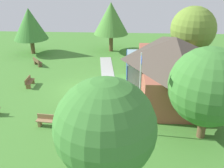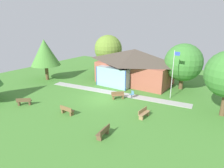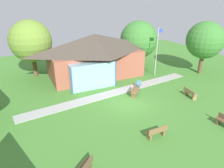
{
  "view_description": "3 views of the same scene",
  "coord_description": "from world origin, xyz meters",
  "px_view_note": "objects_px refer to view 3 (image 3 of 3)",
  "views": [
    {
      "loc": [
        21.08,
        3.84,
        10.17
      ],
      "look_at": [
        0.76,
        2.73,
        0.99
      ],
      "focal_mm": 42.34,
      "sensor_mm": 36.0,
      "label": 1
    },
    {
      "loc": [
        12.42,
        -16.75,
        8.48
      ],
      "look_at": [
        -0.08,
        2.22,
        1.26
      ],
      "focal_mm": 31.21,
      "sensor_mm": 36.0,
      "label": 2
    },
    {
      "loc": [
        -8.05,
        -13.73,
        8.66
      ],
      "look_at": [
        -0.73,
        1.62,
        1.39
      ],
      "focal_mm": 32.65,
      "sensor_mm": 36.0,
      "label": 3
    }
  ],
  "objects_px": {
    "bench_front_center": "(157,132)",
    "bench_mid_right": "(190,93)",
    "tree_east_hedge": "(205,40)",
    "tree_behind_pavilion_right": "(139,40)",
    "patio_chair_lawn_spare": "(139,85)",
    "tree_behind_pavilion_left": "(31,41)",
    "pavilion": "(95,55)",
    "flagpole": "(157,50)",
    "bench_rear_near_path": "(135,91)"
  },
  "relations": [
    {
      "from": "bench_mid_right",
      "to": "bench_rear_near_path",
      "type": "height_order",
      "value": "same"
    },
    {
      "from": "bench_rear_near_path",
      "to": "tree_east_hedge",
      "type": "relative_size",
      "value": 0.22
    },
    {
      "from": "pavilion",
      "to": "bench_front_center",
      "type": "distance_m",
      "value": 12.82
    },
    {
      "from": "bench_mid_right",
      "to": "bench_front_center",
      "type": "relative_size",
      "value": 1.02
    },
    {
      "from": "tree_east_hedge",
      "to": "bench_front_center",
      "type": "bearing_deg",
      "value": -147.49
    },
    {
      "from": "bench_front_center",
      "to": "bench_mid_right",
      "type": "bearing_deg",
      "value": 27.82
    },
    {
      "from": "tree_east_hedge",
      "to": "tree_behind_pavilion_right",
      "type": "distance_m",
      "value": 7.91
    },
    {
      "from": "flagpole",
      "to": "bench_mid_right",
      "type": "distance_m",
      "value": 6.77
    },
    {
      "from": "patio_chair_lawn_spare",
      "to": "tree_behind_pavilion_right",
      "type": "height_order",
      "value": "tree_behind_pavilion_right"
    },
    {
      "from": "bench_front_center",
      "to": "tree_behind_pavilion_right",
      "type": "height_order",
      "value": "tree_behind_pavilion_right"
    },
    {
      "from": "flagpole",
      "to": "tree_behind_pavilion_left",
      "type": "height_order",
      "value": "tree_behind_pavilion_left"
    },
    {
      "from": "bench_front_center",
      "to": "tree_east_hedge",
      "type": "relative_size",
      "value": 0.24
    },
    {
      "from": "pavilion",
      "to": "flagpole",
      "type": "height_order",
      "value": "flagpole"
    },
    {
      "from": "tree_behind_pavilion_left",
      "to": "flagpole",
      "type": "bearing_deg",
      "value": -24.83
    },
    {
      "from": "bench_front_center",
      "to": "tree_behind_pavilion_right",
      "type": "distance_m",
      "value": 15.77
    },
    {
      "from": "tree_east_hedge",
      "to": "tree_behind_pavilion_right",
      "type": "height_order",
      "value": "tree_east_hedge"
    },
    {
      "from": "bench_rear_near_path",
      "to": "tree_east_hedge",
      "type": "height_order",
      "value": "tree_east_hedge"
    },
    {
      "from": "bench_mid_right",
      "to": "bench_front_center",
      "type": "distance_m",
      "value": 7.31
    },
    {
      "from": "flagpole",
      "to": "tree_east_hedge",
      "type": "relative_size",
      "value": 0.9
    },
    {
      "from": "pavilion",
      "to": "flagpole",
      "type": "distance_m",
      "value": 7.18
    },
    {
      "from": "bench_mid_right",
      "to": "tree_behind_pavilion_left",
      "type": "height_order",
      "value": "tree_behind_pavilion_left"
    },
    {
      "from": "pavilion",
      "to": "tree_behind_pavilion_left",
      "type": "relative_size",
      "value": 1.74
    },
    {
      "from": "tree_behind_pavilion_right",
      "to": "tree_behind_pavilion_left",
      "type": "bearing_deg",
      "value": 171.57
    },
    {
      "from": "tree_east_hedge",
      "to": "tree_behind_pavilion_left",
      "type": "distance_m",
      "value": 19.95
    },
    {
      "from": "tree_east_hedge",
      "to": "patio_chair_lawn_spare",
      "type": "bearing_deg",
      "value": -175.37
    },
    {
      "from": "flagpole",
      "to": "bench_front_center",
      "type": "bearing_deg",
      "value": -126.03
    },
    {
      "from": "patio_chair_lawn_spare",
      "to": "tree_behind_pavilion_right",
      "type": "bearing_deg",
      "value": -100.39
    },
    {
      "from": "bench_rear_near_path",
      "to": "tree_east_hedge",
      "type": "bearing_deg",
      "value": 146.04
    },
    {
      "from": "bench_rear_near_path",
      "to": "bench_front_center",
      "type": "bearing_deg",
      "value": 27.71
    },
    {
      "from": "flagpole",
      "to": "tree_behind_pavilion_left",
      "type": "bearing_deg",
      "value": 155.17
    },
    {
      "from": "pavilion",
      "to": "tree_behind_pavilion_left",
      "type": "xyz_separation_m",
      "value": [
        -6.42,
        3.02,
        1.58
      ]
    },
    {
      "from": "pavilion",
      "to": "patio_chair_lawn_spare",
      "type": "bearing_deg",
      "value": -63.51
    },
    {
      "from": "bench_front_center",
      "to": "patio_chair_lawn_spare",
      "type": "xyz_separation_m",
      "value": [
        3.21,
        7.22,
        0.01
      ]
    },
    {
      "from": "tree_east_hedge",
      "to": "tree_behind_pavilion_right",
      "type": "xyz_separation_m",
      "value": [
        -5.41,
        5.75,
        -0.48
      ]
    },
    {
      "from": "bench_mid_right",
      "to": "bench_front_center",
      "type": "height_order",
      "value": "same"
    },
    {
      "from": "pavilion",
      "to": "bench_front_center",
      "type": "height_order",
      "value": "pavilion"
    },
    {
      "from": "bench_rear_near_path",
      "to": "bench_mid_right",
      "type": "bearing_deg",
      "value": 105.43
    },
    {
      "from": "patio_chair_lawn_spare",
      "to": "pavilion",
      "type": "bearing_deg",
      "value": -43.0
    },
    {
      "from": "tree_behind_pavilion_left",
      "to": "bench_rear_near_path",
      "type": "bearing_deg",
      "value": -50.45
    },
    {
      "from": "pavilion",
      "to": "tree_behind_pavilion_right",
      "type": "height_order",
      "value": "tree_behind_pavilion_right"
    },
    {
      "from": "bench_rear_near_path",
      "to": "tree_behind_pavilion_right",
      "type": "xyz_separation_m",
      "value": [
        5.11,
        7.64,
        3.16
      ]
    },
    {
      "from": "bench_mid_right",
      "to": "tree_east_hedge",
      "type": "xyz_separation_m",
      "value": [
        6.08,
        4.49,
        3.64
      ]
    },
    {
      "from": "patio_chair_lawn_spare",
      "to": "tree_behind_pavilion_left",
      "type": "distance_m",
      "value": 12.96
    },
    {
      "from": "tree_east_hedge",
      "to": "tree_behind_pavilion_left",
      "type": "bearing_deg",
      "value": 157.37
    },
    {
      "from": "bench_mid_right",
      "to": "bench_rear_near_path",
      "type": "distance_m",
      "value": 5.14
    },
    {
      "from": "flagpole",
      "to": "bench_rear_near_path",
      "type": "xyz_separation_m",
      "value": [
        -5.04,
        -3.58,
        -2.68
      ]
    },
    {
      "from": "bench_rear_near_path",
      "to": "patio_chair_lawn_spare",
      "type": "bearing_deg",
      "value": 178.89
    },
    {
      "from": "pavilion",
      "to": "bench_rear_near_path",
      "type": "height_order",
      "value": "pavilion"
    },
    {
      "from": "pavilion",
      "to": "bench_mid_right",
      "type": "distance_m",
      "value": 11.11
    },
    {
      "from": "tree_east_hedge",
      "to": "tree_behind_pavilion_left",
      "type": "height_order",
      "value": "tree_behind_pavilion_left"
    }
  ]
}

